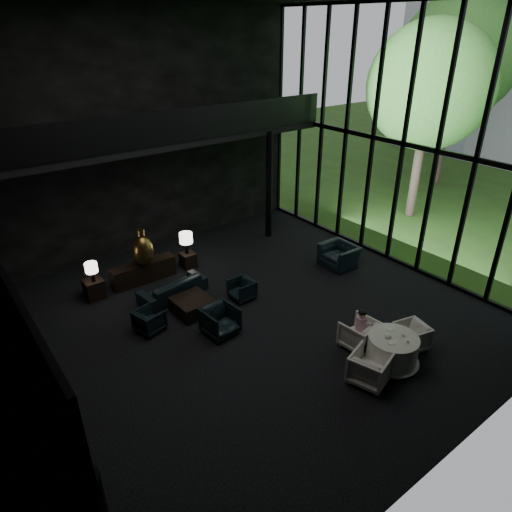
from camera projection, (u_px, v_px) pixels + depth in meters
floor at (223, 328)px, 12.31m from camera, size 14.00×12.00×0.02m
wall_back at (116, 140)px, 14.75m from camera, size 14.00×0.04×8.00m
wall_front at (456, 296)px, 6.25m from camera, size 14.00×0.04×8.00m
curtain_wall at (403, 144)px, 14.26m from camera, size 0.20×12.00×8.00m
mezzanine_back at (158, 141)px, 14.58m from camera, size 12.00×2.00×0.25m
railing_back at (171, 127)px, 13.60m from camera, size 12.00×0.06×1.00m
column_ne at (269, 186)px, 16.83m from camera, size 0.24×0.24×4.00m
tree_near at (430, 86)px, 17.31m from camera, size 4.80×4.80×7.65m
tree_far at (458, 57)px, 21.09m from camera, size 5.60×5.60×8.80m
console at (144, 272)px, 14.45m from camera, size 2.06×0.47×0.66m
bronze_urn at (143, 250)px, 13.95m from camera, size 0.64×0.64×1.19m
side_table_left at (94, 289)px, 13.58m from camera, size 0.54×0.54×0.59m
table_lamp_left at (91, 268)px, 13.18m from camera, size 0.36×0.36×0.61m
side_table_right at (188, 260)px, 15.34m from camera, size 0.46×0.46×0.51m
table_lamp_right at (186, 239)px, 15.01m from camera, size 0.44×0.44×0.73m
sofa at (173, 285)px, 13.57m from camera, size 2.11×0.84×0.80m
lounge_armchair_west at (150, 321)px, 12.10m from camera, size 0.70×0.72×0.62m
lounge_armchair_east at (242, 290)px, 13.52m from camera, size 0.55×0.59×0.60m
lounge_armchair_south at (220, 318)px, 11.92m from camera, size 0.97×0.92×0.93m
window_armchair at (339, 251)px, 15.29m from camera, size 0.81×1.25×1.09m
coffee_table at (193, 305)px, 12.91m from camera, size 1.04×1.04×0.44m
dining_table at (392, 352)px, 10.92m from camera, size 1.35×1.35×0.75m
dining_chair_north at (359, 332)px, 11.44m from camera, size 0.93×0.88×0.89m
dining_chair_east at (411, 336)px, 11.43m from camera, size 0.80×0.83×0.72m
dining_chair_west at (370, 365)px, 10.29m from camera, size 1.06×1.10×0.92m
child at (361, 320)px, 11.37m from camera, size 0.28×0.28×0.59m
plate_a at (391, 342)px, 10.56m from camera, size 0.28×0.28×0.01m
plate_b at (390, 329)px, 11.03m from camera, size 0.26×0.26×0.01m
saucer at (405, 335)px, 10.79m from camera, size 0.16×0.16×0.01m
coffee_cup at (403, 335)px, 10.76m from camera, size 0.08×0.08×0.06m
cereal_bowl at (388, 336)px, 10.71m from camera, size 0.16×0.16×0.08m
cream_pot at (408, 341)px, 10.54m from camera, size 0.07×0.07×0.07m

